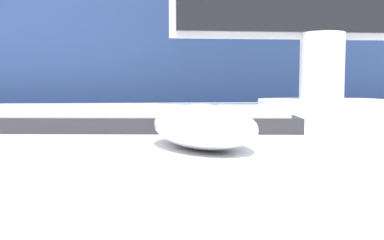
{
  "coord_description": "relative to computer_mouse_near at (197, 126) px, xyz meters",
  "views": [
    {
      "loc": [
        -0.05,
        -0.62,
        0.79
      ],
      "look_at": [
        -0.0,
        -0.23,
        0.76
      ],
      "focal_mm": 42.0,
      "sensor_mm": 36.0,
      "label": 1
    }
  ],
  "objects": [
    {
      "name": "keyboard",
      "position": [
        -0.06,
        0.17,
        -0.01
      ],
      "size": [
        0.39,
        0.18,
        0.02
      ],
      "rotation": [
        0.0,
        0.0,
        -0.13
      ],
      "color": "#28282D",
      "rests_on": "desk"
    },
    {
      "name": "partition_panel",
      "position": [
        0.0,
        0.93,
        -0.13
      ],
      "size": [
        5.0,
        0.03,
        1.26
      ],
      "color": "navy",
      "rests_on": "ground_plane"
    },
    {
      "name": "computer_mouse_near",
      "position": [
        0.0,
        0.0,
        0.0
      ],
      "size": [
        0.1,
        0.14,
        0.04
      ],
      "rotation": [
        0.0,
        0.0,
        0.32
      ],
      "color": "white",
      "rests_on": "desk"
    }
  ]
}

